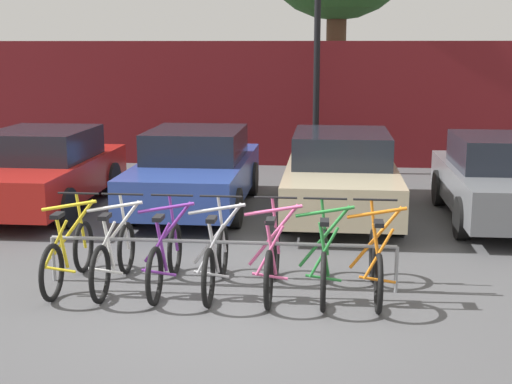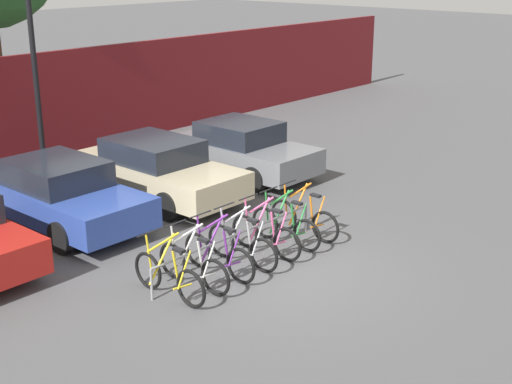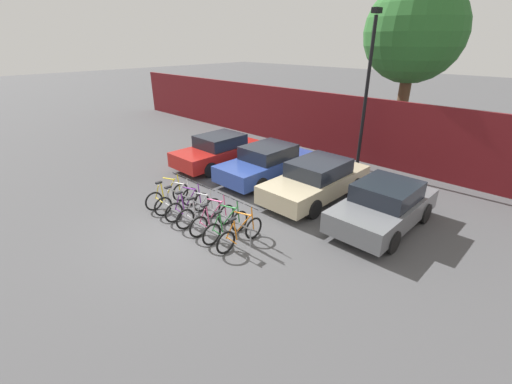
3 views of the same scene
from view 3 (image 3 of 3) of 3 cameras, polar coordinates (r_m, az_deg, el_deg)
ground_plane at (r=10.50m, az=-10.87°, el=-6.46°), size 120.00×120.00×0.00m
hoarding_wall at (r=16.79m, az=16.40°, el=10.05°), size 36.00×0.16×2.92m
bike_rack at (r=10.74m, az=-8.74°, el=-2.57°), size 4.17×0.04×0.57m
bicycle_yellow at (r=12.10m, az=-14.52°, el=-0.53°), size 0.68×1.71×1.05m
bicycle_white at (r=11.66m, az=-13.06°, el=-1.33°), size 0.68×1.71×1.05m
bicycle_purple at (r=11.19m, az=-11.30°, el=-2.29°), size 0.68×1.71×1.05m
bicycle_silver at (r=10.74m, az=-9.44°, el=-3.31°), size 0.68×1.71×1.05m
bicycle_pink at (r=10.27m, az=-7.21°, el=-4.51°), size 0.68×1.71×1.05m
bicycle_green at (r=9.86m, az=-5.02°, el=-5.69°), size 0.68×1.71×1.05m
bicycle_orange at (r=9.48m, az=-2.65°, el=-6.94°), size 0.68×1.71×1.05m
car_red at (r=15.55m, az=-6.18°, el=6.87°), size 1.91×4.17×1.40m
car_blue at (r=13.90m, az=1.84°, el=4.90°), size 1.91×4.28×1.40m
car_beige at (r=12.35m, az=10.06°, el=2.00°), size 1.91×4.47×1.40m
car_grey at (r=10.99m, az=20.53°, el=-2.12°), size 1.91×3.96×1.40m
lamp_post at (r=15.21m, az=18.04°, el=16.46°), size 0.24×0.44×6.36m
tree_behind_hoarding at (r=17.49m, az=24.88°, el=22.88°), size 4.22×4.22×7.66m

